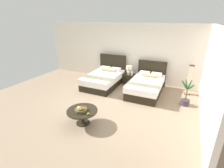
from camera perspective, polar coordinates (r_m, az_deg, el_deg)
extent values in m
cube|color=gray|center=(6.26, -1.43, -7.12)|extent=(9.93, 9.45, 0.02)
cube|color=silver|center=(8.37, 7.60, 10.45)|extent=(9.93, 0.12, 2.82)
cube|color=beige|center=(5.58, 31.06, 1.88)|extent=(0.12, 5.05, 2.82)
cube|color=black|center=(7.88, -2.99, 0.37)|extent=(1.37, 2.12, 0.30)
cube|color=white|center=(7.78, -3.03, 2.35)|extent=(1.41, 2.16, 0.27)
cube|color=black|center=(8.65, 0.25, 5.84)|extent=(1.42, 0.08, 1.31)
cube|color=white|center=(8.52, -2.38, 5.54)|extent=(0.49, 0.31, 0.14)
cube|color=white|center=(8.28, 1.29, 5.08)|extent=(0.49, 0.31, 0.14)
cylinder|color=tan|center=(8.18, -1.28, 4.92)|extent=(0.74, 0.16, 0.15)
cube|color=gray|center=(7.28, -5.01, 2.13)|extent=(1.41, 0.42, 0.01)
cube|color=black|center=(7.21, 11.41, -2.00)|extent=(1.25, 2.11, 0.33)
cube|color=white|center=(7.10, 11.59, 0.16)|extent=(1.29, 2.15, 0.25)
cube|color=black|center=(8.05, 13.47, 3.63)|extent=(1.31, 0.08, 1.19)
cube|color=white|center=(7.82, 11.13, 3.72)|extent=(0.45, 0.31, 0.14)
cube|color=white|center=(7.72, 15.02, 3.16)|extent=(0.45, 0.31, 0.14)
cylinder|color=tan|center=(7.54, 12.68, 2.97)|extent=(0.68, 0.16, 0.15)
cube|color=gray|center=(6.56, 10.55, -0.34)|extent=(1.29, 0.36, 0.01)
cube|color=black|center=(8.21, 5.75, 1.81)|extent=(0.55, 0.40, 0.47)
sphere|color=tan|center=(8.00, 5.26, 1.82)|extent=(0.02, 0.02, 0.02)
cylinder|color=beige|center=(8.15, 5.86, 3.46)|extent=(0.16, 0.16, 0.02)
ellipsoid|color=beige|center=(8.12, 5.89, 4.16)|extent=(0.21, 0.21, 0.19)
cylinder|color=#99844C|center=(8.09, 5.92, 4.92)|extent=(0.02, 0.02, 0.04)
cylinder|color=beige|center=(8.06, 5.95, 5.64)|extent=(0.29, 0.29, 0.17)
cylinder|color=silver|center=(8.03, 6.86, 3.72)|extent=(0.10, 0.10, 0.18)
torus|color=silver|center=(8.00, 6.89, 4.37)|extent=(0.09, 0.09, 0.01)
cylinder|color=black|center=(5.31, -9.90, -12.97)|extent=(0.42, 0.42, 0.02)
cylinder|color=black|center=(5.20, -10.04, -11.17)|extent=(0.12, 0.12, 0.42)
cylinder|color=black|center=(5.09, -10.21, -9.00)|extent=(0.92, 0.92, 0.04)
cylinder|color=brown|center=(5.03, -10.63, -8.73)|extent=(0.35, 0.35, 0.07)
torus|color=brown|center=(5.01, -10.65, -8.39)|extent=(0.37, 0.37, 0.02)
sphere|color=orange|center=(4.95, -9.93, -8.27)|extent=(0.08, 0.08, 0.08)
sphere|color=#B63820|center=(5.05, -10.15, -7.71)|extent=(0.07, 0.07, 0.07)
sphere|color=#90A746|center=(5.04, -11.42, -7.86)|extent=(0.08, 0.08, 0.08)
sphere|color=#CCC285|center=(4.93, -11.23, -8.25)|extent=(0.13, 0.13, 0.13)
sphere|color=#8DA839|center=(4.80, -8.17, -10.09)|extent=(0.08, 0.08, 0.08)
cube|color=#2D201B|center=(7.77, 24.38, -3.05)|extent=(0.20, 0.20, 0.03)
cube|color=beige|center=(7.55, 25.09, 1.25)|extent=(0.16, 0.16, 1.21)
cube|color=#2D201B|center=(7.38, 25.85, 5.75)|extent=(0.20, 0.20, 0.02)
cylinder|color=#393139|center=(6.75, 23.79, -5.78)|extent=(0.30, 0.30, 0.21)
cylinder|color=brown|center=(6.62, 24.20, -3.32)|extent=(0.04, 0.04, 0.42)
ellipsoid|color=#26522D|center=(6.50, 25.52, -0.95)|extent=(0.25, 0.08, 0.25)
ellipsoid|color=#26522D|center=(6.61, 25.21, -0.12)|extent=(0.16, 0.32, 0.35)
ellipsoid|color=#26522D|center=(6.58, 24.24, 0.02)|extent=(0.17, 0.26, 0.36)
ellipsoid|color=#26522D|center=(6.50, 23.70, -0.23)|extent=(0.28, 0.09, 0.33)
ellipsoid|color=#26522D|center=(6.40, 24.06, -0.96)|extent=(0.17, 0.26, 0.29)
ellipsoid|color=#26522D|center=(6.37, 25.30, -1.19)|extent=(0.20, 0.33, 0.31)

